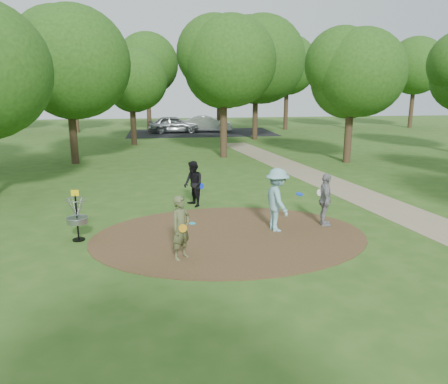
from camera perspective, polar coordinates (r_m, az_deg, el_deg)
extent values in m
plane|color=#2D5119|center=(13.39, 0.75, -5.79)|extent=(100.00, 100.00, 0.00)
cylinder|color=#47301C|center=(13.38, 0.75, -5.75)|extent=(8.40, 8.40, 0.02)
cube|color=#8C7A5B|center=(17.36, 21.35, -2.15)|extent=(7.55, 39.89, 0.01)
cube|color=black|center=(42.88, -2.97, 7.75)|extent=(14.00, 8.00, 0.01)
imported|color=#535A34|center=(11.49, -5.64, -4.69)|extent=(0.73, 0.73, 1.71)
cylinder|color=orange|center=(11.30, -5.40, -4.75)|extent=(0.22, 0.08, 0.22)
imported|color=#7EB6BD|center=(13.71, 6.94, -1.03)|extent=(0.93, 1.39, 2.01)
cylinder|color=#0B36C5|center=(13.84, 9.84, -0.27)|extent=(0.28, 0.28, 0.08)
imported|color=black|center=(16.48, -4.03, 1.06)|extent=(0.92, 1.03, 1.73)
cylinder|color=#0C27D3|center=(16.53, -3.00, 0.77)|extent=(0.23, 0.12, 0.22)
imported|color=gray|center=(14.50, 13.10, -1.01)|extent=(0.63, 1.09, 1.75)
cylinder|color=white|center=(14.41, 12.38, -0.07)|extent=(0.23, 0.12, 0.22)
cylinder|color=#1AB5D6|center=(14.54, -4.16, -4.10)|extent=(0.22, 0.22, 0.02)
cylinder|color=#C24413|center=(14.81, -5.38, -3.79)|extent=(0.22, 0.22, 0.02)
imported|color=#989C9F|center=(42.92, -6.58, 8.79)|extent=(4.93, 2.16, 1.65)
imported|color=#A3A6AA|center=(43.38, -2.18, 8.87)|extent=(4.95, 2.12, 1.59)
cylinder|color=black|center=(13.54, -18.64, -3.30)|extent=(0.05, 0.05, 1.35)
cylinder|color=black|center=(13.74, -18.43, -5.92)|extent=(0.36, 0.36, 0.04)
cylinder|color=gray|center=(13.56, -18.63, -3.52)|extent=(0.60, 0.60, 0.16)
torus|color=gray|center=(13.53, -18.65, -3.20)|extent=(0.63, 0.63, 0.03)
torus|color=gray|center=(13.39, -18.83, -0.95)|extent=(0.58, 0.58, 0.02)
cube|color=yellow|center=(13.34, -18.90, -0.12)|extent=(0.22, 0.02, 0.18)
cylinder|color=#332316|center=(27.05, -19.13, 7.54)|extent=(0.44, 0.44, 3.80)
sphere|color=#204311|center=(26.94, -19.75, 15.18)|extent=(6.23, 6.23, 6.23)
cylinder|color=#332316|center=(27.85, -0.05, 8.83)|extent=(0.44, 0.44, 4.18)
sphere|color=#204311|center=(27.77, -0.05, 16.27)|extent=(5.52, 5.52, 5.52)
cylinder|color=#332316|center=(26.95, 15.94, 7.54)|extent=(0.44, 0.44, 3.61)
sphere|color=#204311|center=(26.82, 16.40, 14.29)|extent=(4.98, 4.98, 4.98)
cylinder|color=#332316|center=(34.62, -11.77, 8.88)|extent=(0.44, 0.44, 3.42)
sphere|color=#204311|center=(34.51, -12.02, 13.81)|extent=(4.60, 4.60, 4.60)
cylinder|color=#332316|center=(37.39, 4.09, 10.20)|extent=(0.44, 0.44, 4.37)
sphere|color=#204311|center=(37.37, 4.20, 16.55)|extent=(7.11, 7.11, 7.11)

